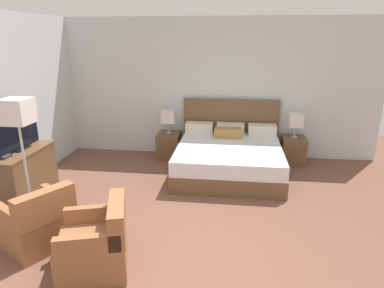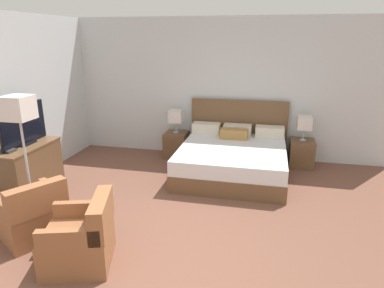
% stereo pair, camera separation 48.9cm
% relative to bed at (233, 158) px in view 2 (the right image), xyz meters
% --- Properties ---
extents(ground_plane, '(11.50, 11.50, 0.00)m').
position_rel_bed_xyz_m(ground_plane, '(-0.54, -2.88, -0.30)').
color(ground_plane, brown).
extents(wall_back, '(6.79, 0.06, 2.73)m').
position_rel_bed_xyz_m(wall_back, '(-0.54, 0.99, 1.06)').
color(wall_back, silver).
rests_on(wall_back, ground).
extents(wall_left, '(0.06, 5.63, 2.73)m').
position_rel_bed_xyz_m(wall_left, '(-3.36, -1.26, 1.06)').
color(wall_left, silver).
rests_on(wall_left, ground).
extents(bed, '(1.89, 1.97, 1.18)m').
position_rel_bed_xyz_m(bed, '(0.00, 0.00, 0.00)').
color(bed, brown).
rests_on(bed, ground).
extents(nightstand_left, '(0.44, 0.48, 0.51)m').
position_rel_bed_xyz_m(nightstand_left, '(-1.22, 0.66, -0.05)').
color(nightstand_left, brown).
rests_on(nightstand_left, ground).
extents(nightstand_right, '(0.44, 0.48, 0.51)m').
position_rel_bed_xyz_m(nightstand_right, '(1.22, 0.66, -0.05)').
color(nightstand_right, brown).
rests_on(nightstand_right, ground).
extents(table_lamp_left, '(0.26, 0.26, 0.46)m').
position_rel_bed_xyz_m(table_lamp_left, '(-1.22, 0.66, 0.54)').
color(table_lamp_left, '#B7B7BC').
rests_on(table_lamp_left, nightstand_left).
extents(table_lamp_right, '(0.26, 0.26, 0.46)m').
position_rel_bed_xyz_m(table_lamp_right, '(1.22, 0.66, 0.54)').
color(table_lamp_right, '#B7B7BC').
rests_on(table_lamp_right, nightstand_right).
extents(dresser, '(0.56, 1.11, 0.78)m').
position_rel_bed_xyz_m(dresser, '(-3.03, -1.50, 0.10)').
color(dresser, brown).
rests_on(dresser, ground).
extents(tv, '(0.18, 0.96, 0.62)m').
position_rel_bed_xyz_m(tv, '(-3.03, -1.44, 0.78)').
color(tv, black).
rests_on(tv, dresser).
extents(book_red_cover, '(0.21, 0.17, 0.04)m').
position_rel_bed_xyz_m(book_red_cover, '(-3.05, -1.81, 0.50)').
color(book_red_cover, '#383333').
rests_on(book_red_cover, dresser).
extents(armchair_by_window, '(0.94, 0.94, 0.76)m').
position_rel_bed_xyz_m(armchair_by_window, '(-2.15, -2.57, -0.01)').
color(armchair_by_window, '#935B38').
rests_on(armchair_by_window, ground).
extents(armchair_companion, '(0.86, 0.85, 0.76)m').
position_rel_bed_xyz_m(armchair_companion, '(-1.30, -2.90, -0.01)').
color(armchair_companion, '#935B38').
rests_on(armchair_companion, ground).
extents(floor_lamp, '(0.33, 0.33, 1.64)m').
position_rel_bed_xyz_m(floor_lamp, '(-2.58, -2.02, 1.08)').
color(floor_lamp, '#B7B7BC').
rests_on(floor_lamp, ground).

